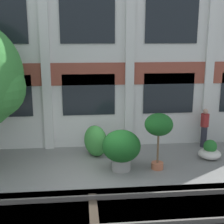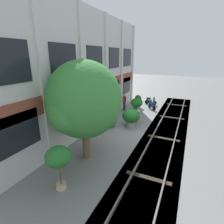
{
  "view_description": "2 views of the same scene",
  "coord_description": "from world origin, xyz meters",
  "px_view_note": "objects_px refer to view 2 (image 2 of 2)",
  "views": [
    {
      "loc": [
        -0.29,
        -9.82,
        4.62
      ],
      "look_at": [
        0.86,
        1.81,
        1.74
      ],
      "focal_mm": 50.0,
      "sensor_mm": 36.0,
      "label": 1
    },
    {
      "loc": [
        -11.25,
        -3.68,
        5.4
      ],
      "look_at": [
        -0.83,
        1.09,
        1.65
      ],
      "focal_mm": 28.0,
      "sensor_mm": 36.0,
      "label": 2
    }
  ],
  "objects_px": {
    "potted_plant_fluted_column": "(138,100)",
    "scooter_second_parked": "(152,105)",
    "potted_plant_low_pan": "(137,104)",
    "scooter_near_curb": "(150,101)",
    "topiary_hedge": "(110,120)",
    "broadleaf_tree": "(84,102)",
    "resident_by_doorway": "(124,102)",
    "potted_plant_wide_bowl": "(136,110)",
    "potted_plant_terracotta_small": "(58,158)",
    "potted_plant_stone_basin": "(131,116)"
  },
  "relations": [
    {
      "from": "topiary_hedge",
      "to": "potted_plant_wide_bowl",
      "type": "bearing_deg",
      "value": -9.2
    },
    {
      "from": "potted_plant_low_pan",
      "to": "topiary_hedge",
      "type": "distance_m",
      "value": 2.73
    },
    {
      "from": "potted_plant_fluted_column",
      "to": "resident_by_doorway",
      "type": "distance_m",
      "value": 1.93
    },
    {
      "from": "potted_plant_stone_basin",
      "to": "scooter_near_curb",
      "type": "relative_size",
      "value": 1.04
    },
    {
      "from": "potted_plant_low_pan",
      "to": "resident_by_doorway",
      "type": "xyz_separation_m",
      "value": [
        2.49,
        2.03,
        -0.66
      ]
    },
    {
      "from": "potted_plant_low_pan",
      "to": "potted_plant_wide_bowl",
      "type": "bearing_deg",
      "value": 18.2
    },
    {
      "from": "potted_plant_fluted_column",
      "to": "scooter_second_parked",
      "type": "distance_m",
      "value": 1.67
    },
    {
      "from": "potted_plant_stone_basin",
      "to": "potted_plant_low_pan",
      "type": "distance_m",
      "value": 1.48
    },
    {
      "from": "resident_by_doorway",
      "to": "topiary_hedge",
      "type": "distance_m",
      "value": 4.66
    },
    {
      "from": "resident_by_doorway",
      "to": "topiary_hedge",
      "type": "bearing_deg",
      "value": -143.61
    },
    {
      "from": "potted_plant_fluted_column",
      "to": "potted_plant_low_pan",
      "type": "height_order",
      "value": "potted_plant_low_pan"
    },
    {
      "from": "potted_plant_terracotta_small",
      "to": "topiary_hedge",
      "type": "relative_size",
      "value": 1.59
    },
    {
      "from": "topiary_hedge",
      "to": "broadleaf_tree",
      "type": "bearing_deg",
      "value": -172.05
    },
    {
      "from": "potted_plant_stone_basin",
      "to": "resident_by_doorway",
      "type": "distance_m",
      "value": 4.27
    },
    {
      "from": "scooter_near_curb",
      "to": "resident_by_doorway",
      "type": "bearing_deg",
      "value": -112.88
    },
    {
      "from": "potted_plant_low_pan",
      "to": "resident_by_doorway",
      "type": "relative_size",
      "value": 1.22
    },
    {
      "from": "potted_plant_wide_bowl",
      "to": "scooter_second_parked",
      "type": "xyz_separation_m",
      "value": [
        1.71,
        -1.25,
        0.15
      ]
    },
    {
      "from": "potted_plant_terracotta_small",
      "to": "scooter_second_parked",
      "type": "xyz_separation_m",
      "value": [
        12.91,
        -1.04,
        -1.03
      ]
    },
    {
      "from": "potted_plant_terracotta_small",
      "to": "topiary_hedge",
      "type": "bearing_deg",
      "value": 7.65
    },
    {
      "from": "potted_plant_terracotta_small",
      "to": "scooter_second_parked",
      "type": "distance_m",
      "value": 12.99
    },
    {
      "from": "potted_plant_stone_basin",
      "to": "resident_by_doorway",
      "type": "relative_size",
      "value": 0.87
    },
    {
      "from": "potted_plant_stone_basin",
      "to": "resident_by_doorway",
      "type": "bearing_deg",
      "value": 27.74
    },
    {
      "from": "potted_plant_stone_basin",
      "to": "topiary_hedge",
      "type": "xyz_separation_m",
      "value": [
        -0.83,
        1.4,
        -0.21
      ]
    },
    {
      "from": "broadleaf_tree",
      "to": "resident_by_doorway",
      "type": "xyz_separation_m",
      "value": [
        8.96,
        1.2,
        -2.29
      ]
    },
    {
      "from": "potted_plant_low_pan",
      "to": "topiary_hedge",
      "type": "xyz_separation_m",
      "value": [
        -2.12,
        1.44,
        -0.94
      ]
    },
    {
      "from": "potted_plant_stone_basin",
      "to": "scooter_second_parked",
      "type": "xyz_separation_m",
      "value": [
        5.24,
        -0.56,
        -0.39
      ]
    },
    {
      "from": "potted_plant_stone_basin",
      "to": "scooter_second_parked",
      "type": "bearing_deg",
      "value": -6.1
    },
    {
      "from": "broadleaf_tree",
      "to": "topiary_hedge",
      "type": "relative_size",
      "value": 4.26
    },
    {
      "from": "broadleaf_tree",
      "to": "potted_plant_stone_basin",
      "type": "relative_size",
      "value": 3.63
    },
    {
      "from": "scooter_second_parked",
      "to": "resident_by_doorway",
      "type": "relative_size",
      "value": 0.64
    },
    {
      "from": "potted_plant_stone_basin",
      "to": "potted_plant_low_pan",
      "type": "height_order",
      "value": "potted_plant_low_pan"
    },
    {
      "from": "potted_plant_stone_basin",
      "to": "potted_plant_low_pan",
      "type": "bearing_deg",
      "value": -1.76
    },
    {
      "from": "potted_plant_terracotta_small",
      "to": "resident_by_doorway",
      "type": "relative_size",
      "value": 1.18
    },
    {
      "from": "potted_plant_stone_basin",
      "to": "scooter_second_parked",
      "type": "distance_m",
      "value": 5.28
    },
    {
      "from": "scooter_near_curb",
      "to": "broadleaf_tree",
      "type": "bearing_deg",
      "value": -86.3
    },
    {
      "from": "potted_plant_stone_basin",
      "to": "scooter_second_parked",
      "type": "height_order",
      "value": "potted_plant_stone_basin"
    },
    {
      "from": "potted_plant_fluted_column",
      "to": "topiary_hedge",
      "type": "height_order",
      "value": "potted_plant_fluted_column"
    },
    {
      "from": "broadleaf_tree",
      "to": "topiary_hedge",
      "type": "xyz_separation_m",
      "value": [
        4.35,
        0.61,
        -2.56
      ]
    },
    {
      "from": "potted_plant_low_pan",
      "to": "scooter_second_parked",
      "type": "relative_size",
      "value": 1.9
    },
    {
      "from": "potted_plant_fluted_column",
      "to": "scooter_second_parked",
      "type": "bearing_deg",
      "value": -98.06
    },
    {
      "from": "potted_plant_fluted_column",
      "to": "resident_by_doorway",
      "type": "bearing_deg",
      "value": 151.15
    },
    {
      "from": "potted_plant_low_pan",
      "to": "topiary_hedge",
      "type": "bearing_deg",
      "value": 145.85
    },
    {
      "from": "broadleaf_tree",
      "to": "potted_plant_low_pan",
      "type": "distance_m",
      "value": 6.73
    },
    {
      "from": "broadleaf_tree",
      "to": "scooter_second_parked",
      "type": "distance_m",
      "value": 10.86
    },
    {
      "from": "potted_plant_wide_bowl",
      "to": "potted_plant_low_pan",
      "type": "distance_m",
      "value": 2.67
    },
    {
      "from": "broadleaf_tree",
      "to": "resident_by_doorway",
      "type": "bearing_deg",
      "value": 7.6
    },
    {
      "from": "potted_plant_low_pan",
      "to": "scooter_near_curb",
      "type": "bearing_deg",
      "value": 1.24
    },
    {
      "from": "potted_plant_fluted_column",
      "to": "scooter_second_parked",
      "type": "relative_size",
      "value": 1.3
    },
    {
      "from": "potted_plant_fluted_column",
      "to": "resident_by_doorway",
      "type": "relative_size",
      "value": 0.83
    },
    {
      "from": "broadleaf_tree",
      "to": "potted_plant_fluted_column",
      "type": "bearing_deg",
      "value": 1.44
    }
  ]
}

